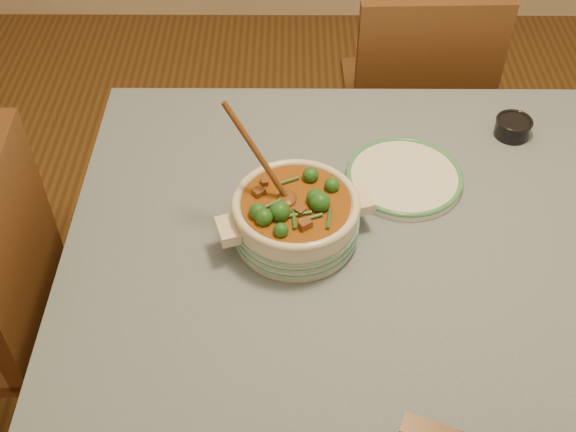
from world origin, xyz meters
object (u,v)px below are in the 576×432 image
object	(u,v)px
white_plate	(404,177)
chair_far	(415,97)
stew_casserole	(296,215)
condiment_bowl	(513,126)
dining_table	(435,256)

from	to	relation	value
white_plate	chair_far	bearing A→B (deg)	78.37
stew_casserole	condiment_bowl	distance (m)	0.67
dining_table	chair_far	size ratio (longest dim) A/B	1.80
dining_table	stew_casserole	bearing A→B (deg)	-176.10
condiment_bowl	chair_far	bearing A→B (deg)	109.04
stew_casserole	chair_far	world-z (taller)	stew_casserole
dining_table	chair_far	world-z (taller)	chair_far
stew_casserole	chair_far	size ratio (longest dim) A/B	0.38
dining_table	white_plate	size ratio (longest dim) A/B	5.73
dining_table	white_plate	bearing A→B (deg)	112.24
condiment_bowl	chair_far	xyz separation A→B (m)	(-0.16, 0.47, -0.26)
stew_casserole	chair_far	xyz separation A→B (m)	(0.40, 0.84, -0.30)
stew_casserole	chair_far	distance (m)	0.97
condiment_bowl	chair_far	size ratio (longest dim) A/B	0.10
dining_table	condiment_bowl	size ratio (longest dim) A/B	17.85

